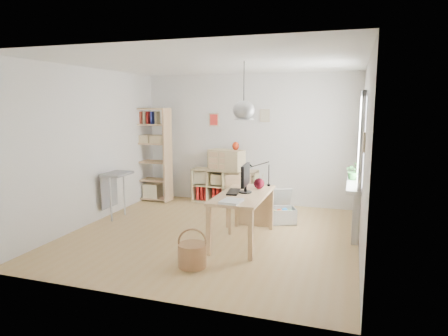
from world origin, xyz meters
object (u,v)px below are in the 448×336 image
(desk, at_px, (243,200))
(drawer_chest, at_px, (226,160))
(monitor, at_px, (245,177))
(tall_bookshelf, at_px, (151,151))
(cube_shelf, at_px, (224,189))
(chair, at_px, (239,200))
(storage_chest, at_px, (280,212))

(desk, xyz_separation_m, drawer_chest, (-0.96, 2.19, 0.27))
(drawer_chest, bearing_deg, desk, -51.94)
(desk, xyz_separation_m, monitor, (0.02, 0.07, 0.34))
(tall_bookshelf, distance_m, monitor, 3.21)
(cube_shelf, bearing_deg, chair, -64.42)
(cube_shelf, relative_size, drawer_chest, 1.91)
(storage_chest, bearing_deg, cube_shelf, 121.02)
(tall_bookshelf, height_order, drawer_chest, tall_bookshelf)
(monitor, bearing_deg, desk, -105.87)
(monitor, bearing_deg, chair, 111.81)
(chair, relative_size, monitor, 1.80)
(cube_shelf, distance_m, chair, 1.89)
(tall_bookshelf, bearing_deg, storage_chest, -14.83)
(tall_bookshelf, bearing_deg, chair, -30.72)
(cube_shelf, xyz_separation_m, tall_bookshelf, (-1.56, -0.28, 0.79))
(storage_chest, distance_m, monitor, 1.41)
(tall_bookshelf, xyz_separation_m, monitor, (2.60, -1.88, -0.09))
(monitor, relative_size, drawer_chest, 0.69)
(desk, xyz_separation_m, cube_shelf, (-1.02, 2.23, -0.36))
(cube_shelf, height_order, monitor, monitor)
(desk, distance_m, cube_shelf, 2.48)
(desk, xyz_separation_m, storage_chest, (0.36, 1.17, -0.47))
(tall_bookshelf, xyz_separation_m, storage_chest, (2.95, -0.78, -0.90))
(drawer_chest, bearing_deg, tall_bookshelf, -157.27)
(chair, distance_m, monitor, 0.71)
(cube_shelf, xyz_separation_m, storage_chest, (1.38, -1.06, -0.11))
(chair, xyz_separation_m, monitor, (0.23, -0.46, 0.48))
(desk, relative_size, tall_bookshelf, 0.75)
(chair, height_order, monitor, monitor)
(tall_bookshelf, relative_size, drawer_chest, 2.72)
(monitor, bearing_deg, drawer_chest, 110.53)
(cube_shelf, xyz_separation_m, drawer_chest, (0.06, -0.04, 0.63))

